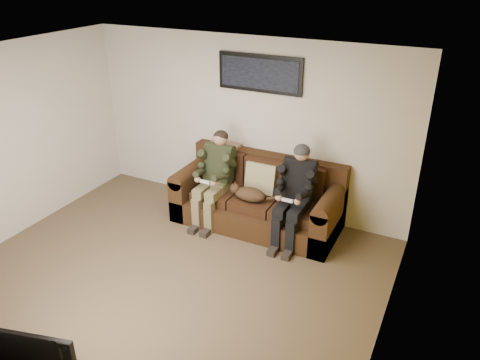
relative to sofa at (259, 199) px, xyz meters
The scene contains 13 objects.
floor 1.92m from the sofa, 103.36° to the right, with size 5.00×5.00×0.00m, color brown.
ceiling 2.92m from the sofa, 103.36° to the right, with size 5.00×5.00×0.00m, color silver.
wall_back 1.11m from the sofa, 136.38° to the left, with size 5.00×5.00×0.00m, color beige.
wall_right 2.92m from the sofa, 41.63° to the right, with size 4.50×4.50×0.00m, color beige.
accent_wall_right 2.91m from the sofa, 41.77° to the right, with size 4.50×4.50×0.00m, color #A68510.
sofa is the anchor object (origin of this frame).
throw_pillow 0.33m from the sofa, 90.00° to the left, with size 0.45×0.13×0.43m, color tan.
throw_blanket 0.99m from the sofa, 157.53° to the left, with size 0.48×0.24×0.09m, color tan.
person_left 0.75m from the sofa, 161.96° to the right, with size 0.51×0.87×1.33m.
person_right 0.75m from the sofa, 18.00° to the right, with size 0.51×0.86×1.34m.
cat 0.35m from the sofa, 98.46° to the right, with size 0.66×0.26×0.24m.
framed_poster 1.79m from the sofa, 117.68° to the left, with size 1.25×0.05×0.52m.
television 3.82m from the sofa, 94.86° to the right, with size 0.97×0.13×0.56m, color black.
Camera 1 is at (2.85, -3.67, 3.56)m, focal length 35.00 mm.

